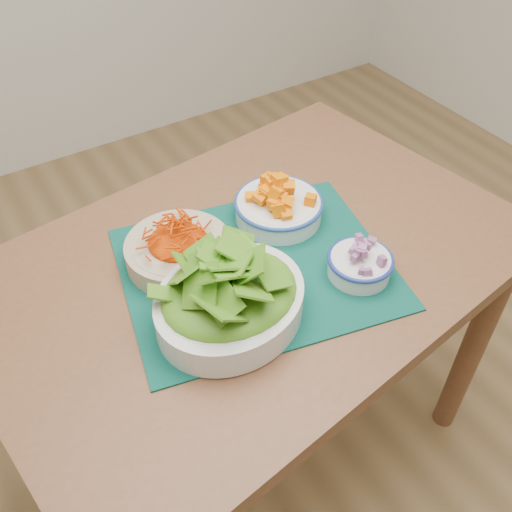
% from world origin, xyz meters
% --- Properties ---
extents(ground, '(4.00, 4.00, 0.00)m').
position_xyz_m(ground, '(0.00, 0.00, 0.00)').
color(ground, '#9C794B').
rests_on(ground, ground).
extents(table, '(1.18, 0.87, 0.75)m').
position_xyz_m(table, '(-0.16, 0.26, 0.64)').
color(table, brown).
rests_on(table, ground).
extents(placemat, '(0.58, 0.51, 0.00)m').
position_xyz_m(placemat, '(-0.17, 0.23, 0.75)').
color(placemat, '#033029').
rests_on(placemat, table).
extents(carrot_bowl, '(0.25, 0.25, 0.08)m').
position_xyz_m(carrot_bowl, '(-0.29, 0.33, 0.79)').
color(carrot_bowl, '#BCAB8C').
rests_on(carrot_bowl, placemat).
extents(squash_bowl, '(0.24, 0.24, 0.09)m').
position_xyz_m(squash_bowl, '(-0.05, 0.34, 0.80)').
color(squash_bowl, white).
rests_on(squash_bowl, placemat).
extents(lettuce_bowl, '(0.34, 0.31, 0.13)m').
position_xyz_m(lettuce_bowl, '(-0.28, 0.15, 0.81)').
color(lettuce_bowl, silver).
rests_on(lettuce_bowl, placemat).
extents(onion_bowl, '(0.14, 0.14, 0.07)m').
position_xyz_m(onion_bowl, '(-0.01, 0.11, 0.79)').
color(onion_bowl, white).
rests_on(onion_bowl, placemat).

